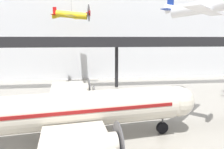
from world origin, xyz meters
TOP-DOWN VIEW (x-y plane):
  - hangar_back_wall at (0.00, 40.21)m, footprint 140.00×3.00m
  - mezzanine_walkway at (0.00, 28.49)m, footprint 110.00×3.20m
  - airliner_silver_main at (-8.47, 6.36)m, footprint 28.46×32.55m
  - suspended_plane_white_twin at (5.94, 8.29)m, footprint 8.18×8.16m
  - suspended_plane_yellow_lowwing at (-9.12, 30.70)m, footprint 7.92×9.64m

SIDE VIEW (x-z plane):
  - airliner_silver_main at x=-8.47m, z-range -1.55..8.64m
  - mezzanine_walkway at x=0.00m, z-range 3.63..14.25m
  - hangar_back_wall at x=0.00m, z-range 0.00..22.28m
  - suspended_plane_white_twin at x=5.94m, z-range 10.05..16.89m
  - suspended_plane_yellow_lowwing at x=-9.12m, z-range 12.66..17.32m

